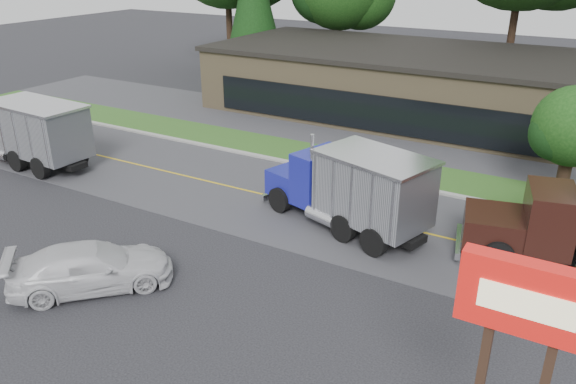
{
  "coord_description": "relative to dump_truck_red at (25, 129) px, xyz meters",
  "views": [
    {
      "loc": [
        10.93,
        -10.99,
        10.46
      ],
      "look_at": [
        0.98,
        6.26,
        1.8
      ],
      "focal_mm": 35.0,
      "sensor_mm": 36.0,
      "label": 1
    }
  ],
  "objects": [
    {
      "name": "tree_verge",
      "position": [
        25.06,
        8.56,
        1.53
      ],
      "size": [
        3.68,
        3.47,
        5.25
      ],
      "color": "#382619",
      "rests_on": "ground"
    },
    {
      "name": "grass_verge",
      "position": [
        15.01,
        8.51,
        -1.81
      ],
      "size": [
        60.0,
        3.4,
        0.03
      ],
      "primitive_type": "cube",
      "color": "#2A591E",
      "rests_on": "ground"
    },
    {
      "name": "dump_truck_blue",
      "position": [
        17.97,
        1.54,
        -0.01
      ],
      "size": [
        7.63,
        4.53,
        3.36
      ],
      "rotation": [
        0.0,
        0.0,
        2.84
      ],
      "color": "black",
      "rests_on": "ground"
    },
    {
      "name": "road",
      "position": [
        15.01,
        2.51,
        -1.81
      ],
      "size": [
        60.0,
        8.0,
        0.02
      ],
      "primitive_type": "cube",
      "color": "#56565B",
      "rests_on": "ground"
    },
    {
      "name": "curb",
      "position": [
        15.01,
        6.71,
        -1.81
      ],
      "size": [
        60.0,
        0.3,
        0.12
      ],
      "primitive_type": "cube",
      "color": "#9E9E99",
      "rests_on": "ground"
    },
    {
      "name": "strip_mall",
      "position": [
        17.01,
        19.51,
        0.19
      ],
      "size": [
        32.0,
        12.0,
        4.0
      ],
      "primitive_type": "cube",
      "color": "#887453",
      "rests_on": "ground"
    },
    {
      "name": "dump_truck_red",
      "position": [
        0.0,
        0.0,
        0.0
      ],
      "size": [
        9.35,
        3.09,
        3.36
      ],
      "rotation": [
        0.0,
        0.0,
        3.09
      ],
      "color": "black",
      "rests_on": "ground"
    },
    {
      "name": "far_parking",
      "position": [
        15.01,
        13.51,
        -1.81
      ],
      "size": [
        60.0,
        7.0,
        0.02
      ],
      "primitive_type": "cube",
      "color": "#56565B",
      "rests_on": "ground"
    },
    {
      "name": "evergreen_left",
      "position": [
        -0.99,
        23.51,
        4.71
      ],
      "size": [
        5.22,
        5.22,
        11.86
      ],
      "color": "#382619",
      "rests_on": "ground"
    },
    {
      "name": "center_line",
      "position": [
        15.01,
        2.51,
        -1.81
      ],
      "size": [
        60.0,
        0.12,
        0.01
      ],
      "primitive_type": "cube",
      "color": "gold",
      "rests_on": "ground"
    },
    {
      "name": "ground",
      "position": [
        15.01,
        -6.49,
        -1.81
      ],
      "size": [
        140.0,
        140.0,
        0.0
      ],
      "primitive_type": "plane",
      "color": "#3A3A40",
      "rests_on": "ground"
    },
    {
      "name": "rally_car",
      "position": [
        12.26,
        -6.83,
        -1.04
      ],
      "size": [
        5.19,
        5.3,
        1.53
      ],
      "primitive_type": "imported",
      "rotation": [
        0.0,
        0.0,
        2.38
      ],
      "color": "silver",
      "rests_on": "ground"
    }
  ]
}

